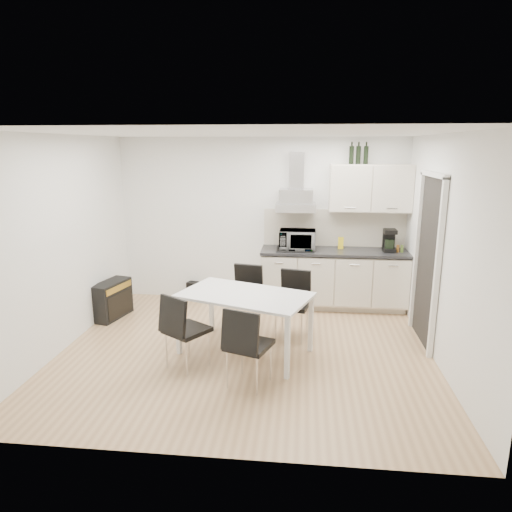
{
  "coord_description": "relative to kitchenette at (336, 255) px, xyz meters",
  "views": [
    {
      "loc": [
        0.67,
        -5.16,
        2.46
      ],
      "look_at": [
        0.08,
        0.44,
        1.1
      ],
      "focal_mm": 32.0,
      "sensor_mm": 36.0,
      "label": 1
    }
  ],
  "objects": [
    {
      "name": "ground",
      "position": [
        -1.19,
        -1.73,
        -0.83
      ],
      "size": [
        4.5,
        4.5,
        0.0
      ],
      "primitive_type": "plane",
      "color": "tan",
      "rests_on": "ground"
    },
    {
      "name": "wall_back",
      "position": [
        -1.19,
        0.27,
        0.47
      ],
      "size": [
        4.5,
        0.1,
        2.6
      ],
      "primitive_type": "cube",
      "color": "white",
      "rests_on": "ground"
    },
    {
      "name": "wall_front",
      "position": [
        -1.19,
        -3.73,
        0.47
      ],
      "size": [
        4.5,
        0.1,
        2.6
      ],
      "primitive_type": "cube",
      "color": "white",
      "rests_on": "ground"
    },
    {
      "name": "wall_left",
      "position": [
        -3.44,
        -1.73,
        0.47
      ],
      "size": [
        0.1,
        4.0,
        2.6
      ],
      "primitive_type": "cube",
      "color": "white",
      "rests_on": "ground"
    },
    {
      "name": "wall_right",
      "position": [
        1.06,
        -1.73,
        0.47
      ],
      "size": [
        0.1,
        4.0,
        2.6
      ],
      "primitive_type": "cube",
      "color": "white",
      "rests_on": "ground"
    },
    {
      "name": "ceiling",
      "position": [
        -1.19,
        -1.73,
        1.77
      ],
      "size": [
        4.5,
        4.5,
        0.0
      ],
      "primitive_type": "plane",
      "color": "white",
      "rests_on": "wall_back"
    },
    {
      "name": "doorway",
      "position": [
        1.02,
        -1.18,
        0.22
      ],
      "size": [
        0.08,
        1.04,
        2.1
      ],
      "primitive_type": "cube",
      "color": "white",
      "rests_on": "ground"
    },
    {
      "name": "kitchenette",
      "position": [
        0.0,
        0.0,
        0.0
      ],
      "size": [
        2.22,
        0.64,
        2.52
      ],
      "color": "beige",
      "rests_on": "ground"
    },
    {
      "name": "dining_table",
      "position": [
        -1.19,
        -1.78,
        -0.15
      ],
      "size": [
        1.71,
        1.32,
        0.75
      ],
      "rotation": [
        0.0,
        0.0,
        -0.35
      ],
      "color": "white",
      "rests_on": "ground"
    },
    {
      "name": "chair_far_left",
      "position": [
        -1.29,
        -1.06,
        -0.39
      ],
      "size": [
        0.52,
        0.57,
        0.88
      ],
      "primitive_type": null,
      "rotation": [
        0.0,
        0.0,
        2.96
      ],
      "color": "black",
      "rests_on": "ground"
    },
    {
      "name": "chair_far_right",
      "position": [
        -0.63,
        -1.26,
        -0.39
      ],
      "size": [
        0.53,
        0.58,
        0.88
      ],
      "primitive_type": null,
      "rotation": [
        0.0,
        0.0,
        2.93
      ],
      "color": "black",
      "rests_on": "ground"
    },
    {
      "name": "chair_near_left",
      "position": [
        -1.79,
        -2.22,
        -0.39
      ],
      "size": [
        0.64,
        0.66,
        0.88
      ],
      "primitive_type": null,
      "rotation": [
        0.0,
        0.0,
        -0.59
      ],
      "color": "black",
      "rests_on": "ground"
    },
    {
      "name": "chair_near_right",
      "position": [
        -1.05,
        -2.54,
        -0.39
      ],
      "size": [
        0.58,
        0.62,
        0.88
      ],
      "primitive_type": null,
      "rotation": [
        0.0,
        0.0,
        -0.33
      ],
      "color": "black",
      "rests_on": "ground"
    },
    {
      "name": "guitar_amp",
      "position": [
        -3.28,
        -0.81,
        -0.56
      ],
      "size": [
        0.42,
        0.7,
        0.54
      ],
      "rotation": [
        0.0,
        0.0,
        -0.23
      ],
      "color": "black",
      "rests_on": "ground"
    },
    {
      "name": "floor_speaker",
      "position": [
        -2.31,
        0.17,
        -0.69
      ],
      "size": [
        0.2,
        0.19,
        0.28
      ],
      "primitive_type": "cube",
      "rotation": [
        0.0,
        0.0,
        -0.27
      ],
      "color": "black",
      "rests_on": "ground"
    }
  ]
}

